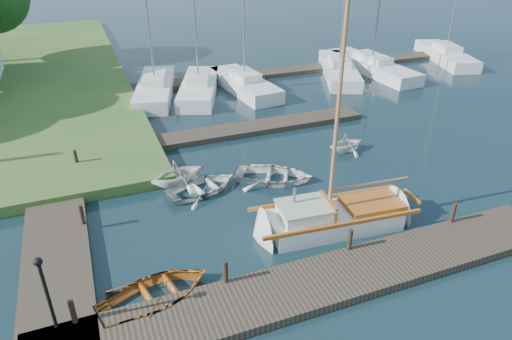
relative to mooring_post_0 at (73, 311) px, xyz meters
name	(u,v)px	position (x,y,z in m)	size (l,w,h in m)	color
ground	(256,195)	(7.50, 5.00, -0.70)	(160.00, 160.00, 0.00)	black
near_dock	(325,281)	(7.50, -1.00, -0.55)	(18.00, 2.20, 0.30)	#2C251B
left_dock	(56,205)	(-0.50, 7.00, -0.55)	(2.20, 18.00, 0.30)	#2C251B
far_dock	(247,129)	(9.50, 11.50, -0.55)	(14.00, 1.60, 0.30)	#2C251B
pontoon	(299,70)	(17.50, 21.00, -0.55)	(30.00, 1.60, 0.30)	#2C251B
mooring_post_0	(73,311)	(0.00, 0.00, 0.00)	(0.16, 0.16, 0.80)	black
mooring_post_1	(226,272)	(4.50, 0.00, 0.00)	(0.16, 0.16, 0.80)	black
mooring_post_2	(350,239)	(9.00, 0.00, 0.00)	(0.16, 0.16, 0.80)	black
mooring_post_3	(453,213)	(13.50, 0.00, 0.00)	(0.16, 0.16, 0.80)	black
mooring_post_4	(82,215)	(0.50, 5.00, 0.00)	(0.16, 0.16, 0.80)	black
mooring_post_5	(76,158)	(0.50, 10.00, 0.00)	(0.16, 0.16, 0.80)	black
lamp_post	(44,284)	(-0.50, 0.00, 1.17)	(0.24, 0.24, 2.44)	black
sailboat	(337,218)	(9.53, 1.72, -0.36)	(7.30, 2.59, 9.83)	beige
dinghy	(155,291)	(2.34, 0.30, -0.33)	(2.53, 3.54, 0.73)	#8F4013
tender_a	(202,185)	(5.41, 6.11, -0.37)	(2.29, 3.21, 0.67)	beige
tender_b	(178,172)	(4.62, 7.02, -0.03)	(2.20, 2.55, 1.34)	beige
tender_c	(274,173)	(8.69, 5.84, -0.34)	(2.51, 3.51, 0.73)	beige
tender_d	(347,142)	(13.36, 7.27, -0.17)	(1.75, 2.02, 1.07)	beige
marina_boat_0	(155,87)	(5.94, 19.58, -0.13)	(4.30, 8.33, 10.91)	beige
marina_boat_1	(199,86)	(8.72, 18.62, -0.13)	(4.74, 7.86, 10.84)	beige
marina_boat_2	(245,83)	(11.87, 18.20, -0.11)	(2.96, 7.56, 12.38)	beige
marina_boat_4	(339,68)	(19.84, 18.99, -0.13)	(5.46, 8.93, 10.84)	beige
marina_boat_5	(372,65)	(22.70, 18.81, -0.14)	(2.74, 9.38, 10.13)	beige
marina_boat_7	(446,54)	(30.49, 19.41, -0.13)	(4.57, 8.49, 10.46)	beige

